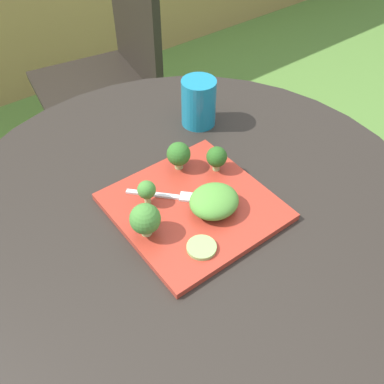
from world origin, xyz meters
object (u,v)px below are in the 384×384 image
(patio_chair, at_px, (113,61))
(drinking_glass, at_px, (199,105))
(salad_plate, at_px, (194,206))
(fork, at_px, (171,196))

(patio_chair, height_order, drinking_glass, patio_chair)
(patio_chair, bearing_deg, drinking_glass, -101.65)
(salad_plate, relative_size, drinking_glass, 2.54)
(patio_chair, relative_size, drinking_glass, 7.69)
(drinking_glass, bearing_deg, salad_plate, -129.74)
(drinking_glass, distance_m, fork, 0.28)
(fork, bearing_deg, patio_chair, 68.44)
(patio_chair, height_order, fork, patio_chair)
(salad_plate, xyz_separation_m, fork, (-0.03, 0.04, 0.01))
(drinking_glass, relative_size, fork, 0.95)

